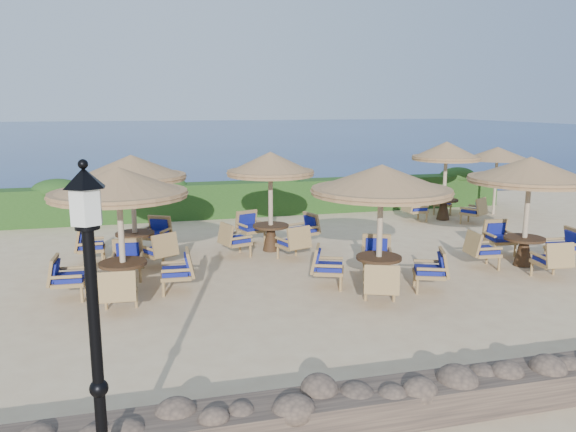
{
  "coord_description": "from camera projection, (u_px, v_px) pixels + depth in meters",
  "views": [
    {
      "loc": [
        -4.3,
        -12.02,
        3.85
      ],
      "look_at": [
        -1.05,
        0.41,
        1.3
      ],
      "focal_mm": 35.0,
      "sensor_mm": 36.0,
      "label": 1
    }
  ],
  "objects": [
    {
      "name": "ground",
      "position": [
        336.0,
        271.0,
        13.22
      ],
      "size": [
        120.0,
        120.0,
        0.0
      ],
      "primitive_type": "plane",
      "color": "#DCBC8B",
      "rests_on": "ground"
    },
    {
      "name": "sea",
      "position": [
        172.0,
        132.0,
        79.65
      ],
      "size": [
        160.0,
        160.0,
        0.0
      ],
      "primitive_type": "plane",
      "color": "#0D1F53",
      "rests_on": "ground"
    },
    {
      "name": "hedge",
      "position": [
        268.0,
        198.0,
        19.93
      ],
      "size": [
        18.0,
        0.9,
        1.2
      ],
      "primitive_type": "cube",
      "color": "#1C3D13",
      "rests_on": "ground"
    },
    {
      "name": "stone_wall",
      "position": [
        494.0,
        389.0,
        7.29
      ],
      "size": [
        15.0,
        0.65,
        0.44
      ],
      "primitive_type": "cube",
      "color": "brown",
      "rests_on": "ground"
    },
    {
      "name": "lamp_post",
      "position": [
        96.0,
        354.0,
        5.27
      ],
      "size": [
        0.44,
        0.44,
        3.31
      ],
      "color": "black",
      "rests_on": "ground"
    },
    {
      "name": "extra_parasol",
      "position": [
        497.0,
        154.0,
        19.66
      ],
      "size": [
        2.3,
        2.3,
        2.41
      ],
      "color": "tan",
      "rests_on": "ground"
    },
    {
      "name": "cafe_set_0",
      "position": [
        120.0,
        209.0,
        11.2
      ],
      "size": [
        2.83,
        2.83,
        2.65
      ],
      "color": "tan",
      "rests_on": "ground"
    },
    {
      "name": "cafe_set_1",
      "position": [
        381.0,
        203.0,
        11.61
      ],
      "size": [
        2.94,
        2.94,
        2.65
      ],
      "color": "tan",
      "rests_on": "ground"
    },
    {
      "name": "cafe_set_2",
      "position": [
        529.0,
        191.0,
        13.31
      ],
      "size": [
        2.88,
        2.88,
        2.65
      ],
      "color": "tan",
      "rests_on": "ground"
    },
    {
      "name": "cafe_set_3",
      "position": [
        132.0,
        186.0,
        13.82
      ],
      "size": [
        2.74,
        2.77,
        2.65
      ],
      "color": "tan",
      "rests_on": "ground"
    },
    {
      "name": "cafe_set_4",
      "position": [
        271.0,
        189.0,
        14.76
      ],
      "size": [
        2.88,
        2.88,
        2.65
      ],
      "color": "tan",
      "rests_on": "ground"
    },
    {
      "name": "cafe_set_5",
      "position": [
        446.0,
        168.0,
        18.8
      ],
      "size": [
        2.55,
        2.77,
        2.65
      ],
      "color": "tan",
      "rests_on": "ground"
    }
  ]
}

